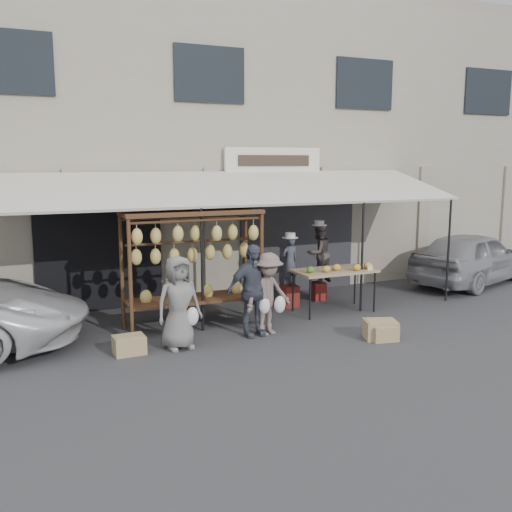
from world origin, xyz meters
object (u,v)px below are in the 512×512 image
Objects in this scene: produce_table at (335,271)px; crate_near_a at (380,330)px; crate_near_b at (384,333)px; sedan at (472,258)px; customer_left at (179,303)px; customer_right at (268,294)px; banana_rack at (193,247)px; customer_mid at (252,290)px; crate_far at (129,345)px; vendor_right at (319,253)px; vendor_left at (290,261)px.

produce_table is 2.06m from crate_near_a.
crate_near_b is 0.11× the size of sedan.
crate_near_b is at bearing -24.77° from customer_left.
banana_rack is at bearing 124.41° from customer_right.
customer_mid is at bearing 149.40° from crate_near_b.
customer_mid is at bearing 2.87° from crate_far.
banana_rack reaches higher than sedan.
vendor_right is at bearing 82.05° from crate_near_a.
banana_rack is 7.86m from sedan.
produce_table is 1.08m from vendor_right.
customer_left reaches higher than produce_table.
banana_rack reaches higher than customer_left.
crate_far reaches higher than crate_near_b.
vendor_left reaches higher than crate_far.
crate_near_a is at bearing 65.94° from vendor_right.
customer_mid is 2.36m from crate_far.
sedan reaches higher than crate_near_b.
banana_rack reaches higher than customer_right.
vendor_left is at bearing 16.44° from banana_rack.
customer_left reaches higher than crate_far.
vendor_left is 0.27× the size of sedan.
sedan is at bearing 11.84° from crate_far.
produce_table reaches higher than crate_near_b.
vendor_right is 0.80× the size of customer_mid.
customer_mid is at bearing -1.06° from customer_left.
customer_mid reaches higher than produce_table.
vendor_left is 2.97m from crate_near_b.
vendor_left is (-0.66, 0.78, 0.14)m from produce_table.
produce_table is 1.07× the size of customer_left.
customer_mid is 0.30m from customer_right.
crate_far is at bearing 6.79° from vendor_right.
produce_table is at bearing -1.36° from banana_rack.
crate_near_a is at bearing -12.94° from crate_far.
customer_right is 6.91m from sedan.
banana_rack is 5.72× the size of crate_near_b.
customer_mid reaches higher than crate_near_b.
customer_right is 2.11m from crate_near_a.
customer_mid is at bearing 35.82° from vendor_left.
customer_right is at bearing 146.55° from crate_near_b.
vendor_right reaches higher than crate_near_a.
produce_table is at bearing 7.06° from customer_left.
banana_rack is 4.64× the size of crate_near_a.
crate_far is (-4.28, 0.98, -0.02)m from crate_near_a.
sedan is at bearing 30.61° from crate_near_a.
crate_far is at bearing 166.94° from customer_left.
customer_mid is 3.34× the size of crate_far.
crate_near_b is (2.84, -2.10, -1.42)m from banana_rack.
crate_far is (-3.83, -1.72, -0.86)m from vendor_left.
customer_right is 3.33× the size of crate_near_b.
customer_right is (1.11, -0.95, -0.80)m from banana_rack.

